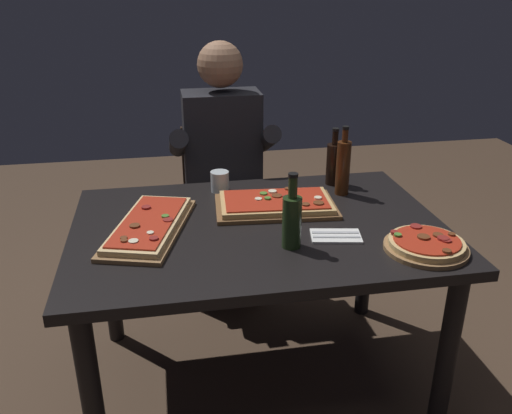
# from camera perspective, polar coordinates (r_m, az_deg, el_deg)

# --- Properties ---
(ground_plane) EXTENTS (6.40, 6.40, 0.00)m
(ground_plane) POSITION_cam_1_polar(r_m,az_deg,el_deg) (2.44, 0.22, -17.72)
(ground_plane) COLOR #4C3828
(dining_table) EXTENTS (1.40, 0.96, 0.74)m
(dining_table) POSITION_cam_1_polar(r_m,az_deg,el_deg) (2.08, 0.25, -4.22)
(dining_table) COLOR black
(dining_table) RESTS_ON ground_plane
(pizza_rectangular_front) EXTENTS (0.50, 0.32, 0.05)m
(pizza_rectangular_front) POSITION_cam_1_polar(r_m,az_deg,el_deg) (2.16, 2.12, 0.34)
(pizza_rectangular_front) COLOR brown
(pizza_rectangular_front) RESTS_ON dining_table
(pizza_rectangular_left) EXTENTS (0.38, 0.57, 0.05)m
(pizza_rectangular_left) POSITION_cam_1_polar(r_m,az_deg,el_deg) (2.02, -11.33, -1.95)
(pizza_rectangular_left) COLOR olive
(pizza_rectangular_left) RESTS_ON dining_table
(pizza_round_far) EXTENTS (0.29, 0.29, 0.05)m
(pizza_round_far) POSITION_cam_1_polar(r_m,az_deg,el_deg) (1.93, 17.69, -3.87)
(pizza_round_far) COLOR olive
(pizza_round_far) RESTS_ON dining_table
(wine_bottle_dark) EXTENTS (0.07, 0.07, 0.26)m
(wine_bottle_dark) POSITION_cam_1_polar(r_m,az_deg,el_deg) (2.42, 8.29, 4.70)
(wine_bottle_dark) COLOR black
(wine_bottle_dark) RESTS_ON dining_table
(oil_bottle_amber) EXTENTS (0.06, 0.06, 0.30)m
(oil_bottle_amber) POSITION_cam_1_polar(r_m,az_deg,el_deg) (2.30, 9.27, 4.27)
(oil_bottle_amber) COLOR #47230F
(oil_bottle_amber) RESTS_ON dining_table
(vinegar_bottle_green) EXTENTS (0.07, 0.07, 0.27)m
(vinegar_bottle_green) POSITION_cam_1_polar(r_m,az_deg,el_deg) (1.83, 3.85, -1.30)
(vinegar_bottle_green) COLOR #233819
(vinegar_bottle_green) RESTS_ON dining_table
(tumbler_near_camera) EXTENTS (0.08, 0.08, 0.09)m
(tumbler_near_camera) POSITION_cam_1_polar(r_m,az_deg,el_deg) (2.33, -3.88, 2.74)
(tumbler_near_camera) COLOR silver
(tumbler_near_camera) RESTS_ON dining_table
(napkin_cutlery_set) EXTENTS (0.20, 0.14, 0.01)m
(napkin_cutlery_set) POSITION_cam_1_polar(r_m,az_deg,el_deg) (1.96, 8.50, -3.07)
(napkin_cutlery_set) COLOR white
(napkin_cutlery_set) RESTS_ON dining_table
(diner_chair) EXTENTS (0.44, 0.44, 0.87)m
(diner_chair) POSITION_cam_1_polar(r_m,az_deg,el_deg) (2.90, -3.64, 0.70)
(diner_chair) COLOR black
(diner_chair) RESTS_ON ground_plane
(seated_diner) EXTENTS (0.53, 0.41, 1.33)m
(seated_diner) POSITION_cam_1_polar(r_m,az_deg,el_deg) (2.70, -3.47, 4.73)
(seated_diner) COLOR #23232D
(seated_diner) RESTS_ON ground_plane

